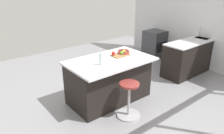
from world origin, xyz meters
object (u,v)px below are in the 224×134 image
at_px(kitchen_island, 109,80).
at_px(water_bottle, 101,59).
at_px(apple_green, 122,53).
at_px(fruit_bowl, 124,52).
at_px(apple_yellow, 124,52).
at_px(oven_range, 155,44).
at_px(apple_red, 113,53).
at_px(stool_by_window, 129,101).
at_px(cutting_board, 120,55).

bearing_deg(kitchen_island, water_bottle, 26.18).
distance_m(apple_green, fruit_bowl, 0.12).
height_order(kitchen_island, apple_yellow, apple_yellow).
distance_m(oven_range, apple_yellow, 2.80).
bearing_deg(apple_yellow, oven_range, -153.60).
bearing_deg(water_bottle, apple_red, -153.74).
xyz_separation_m(stool_by_window, apple_yellow, (-0.53, -0.75, 0.65)).
distance_m(apple_yellow, apple_green, 0.09).
distance_m(kitchen_island, apple_red, 0.55).
bearing_deg(cutting_board, oven_range, -154.32).
distance_m(kitchen_island, apple_green, 0.61).
bearing_deg(apple_red, stool_by_window, 70.47).
relative_size(stool_by_window, cutting_board, 1.89).
xyz_separation_m(apple_yellow, apple_red, (0.24, -0.05, -0.00)).
bearing_deg(apple_green, fruit_bowl, -150.15).
bearing_deg(apple_yellow, apple_green, 18.64).
distance_m(cutting_board, water_bottle, 0.66).
bearing_deg(stool_by_window, apple_red, -109.53).
relative_size(apple_green, fruit_bowl, 0.29).
height_order(cutting_board, apple_green, apple_green).
distance_m(cutting_board, apple_green, 0.06).
xyz_separation_m(oven_range, kitchen_island, (2.89, 1.26, 0.03)).
relative_size(apple_green, water_bottle, 0.24).
height_order(apple_green, apple_red, apple_red).
bearing_deg(oven_range, water_bottle, 23.81).
xyz_separation_m(apple_green, apple_red, (0.16, -0.08, 0.00)).
xyz_separation_m(stool_by_window, fruit_bowl, (-0.55, -0.78, 0.63)).
relative_size(cutting_board, apple_green, 4.85).
height_order(oven_range, kitchen_island, kitchen_island).
relative_size(apple_yellow, water_bottle, 0.27).
xyz_separation_m(apple_green, fruit_bowl, (-0.11, -0.06, -0.02)).
bearing_deg(apple_yellow, stool_by_window, 54.75).
relative_size(stool_by_window, water_bottle, 2.17).
height_order(cutting_board, apple_red, apple_red).
distance_m(apple_yellow, apple_red, 0.25).
distance_m(cutting_board, apple_yellow, 0.13).
bearing_deg(fruit_bowl, kitchen_island, 9.04).
xyz_separation_m(oven_range, apple_red, (2.70, 1.17, 0.54)).
height_order(oven_range, stool_by_window, oven_range).
height_order(apple_yellow, fruit_bowl, apple_yellow).
xyz_separation_m(kitchen_island, apple_red, (-0.19, -0.09, 0.51)).
bearing_deg(kitchen_island, apple_yellow, -174.76).
bearing_deg(apple_red, water_bottle, 26.26).
relative_size(oven_range, cutting_board, 2.39).
relative_size(oven_range, apple_green, 11.61).
height_order(oven_range, apple_yellow, apple_yellow).
relative_size(kitchen_island, apple_yellow, 20.33).
distance_m(water_bottle, fruit_bowl, 0.80).
height_order(kitchen_island, cutting_board, cutting_board).
distance_m(oven_range, water_bottle, 3.55).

